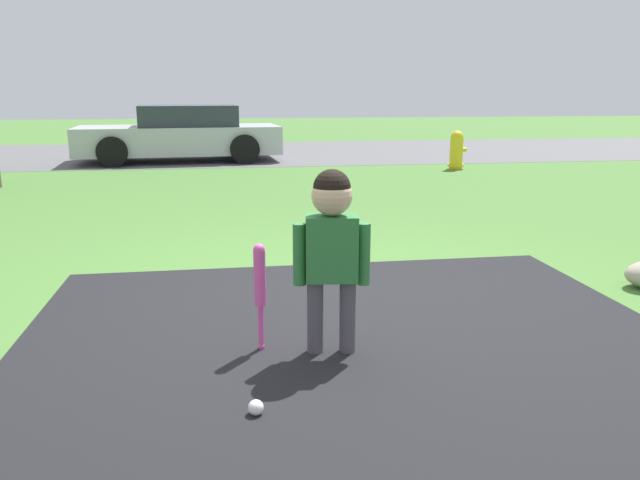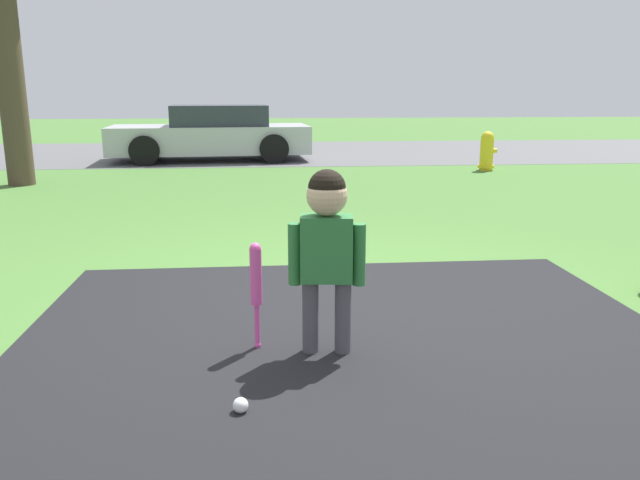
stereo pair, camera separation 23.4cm
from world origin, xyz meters
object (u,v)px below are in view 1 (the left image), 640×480
child (332,236)px  fire_hydrant (457,150)px  baseball_bat (260,282)px  sports_ball (256,408)px  parked_car (181,135)px

child → fire_hydrant: bearing=71.8°
baseball_bat → sports_ball: (-0.07, -0.72, -0.36)m
sports_ball → fire_hydrant: bearing=63.9°
child → sports_ball: child is taller
sports_ball → parked_car: (-0.92, 10.59, 0.50)m
sports_ball → baseball_bat: bearing=84.4°
baseball_bat → sports_ball: bearing=-95.6°
baseball_bat → sports_ball: baseball_bat is taller
fire_hydrant → baseball_bat: bearing=-117.8°
baseball_bat → parked_car: bearing=95.7°
fire_hydrant → sports_ball: bearing=-116.1°
parked_car → baseball_bat: bearing=91.7°
child → parked_car: size_ratio=0.24×
parked_car → sports_ball: bearing=90.9°
child → sports_ball: bearing=-118.5°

